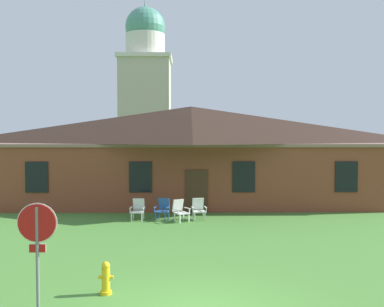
# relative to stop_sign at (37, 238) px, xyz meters

# --- Properties ---
(brick_building) EXTENTS (20.91, 10.40, 5.50)m
(brick_building) POSITION_rel_stop_sign_xyz_m (3.28, 17.81, 1.07)
(brick_building) COLOR brown
(brick_building) RESTS_ON ground
(dome_tower) EXTENTS (5.18, 5.18, 17.13)m
(dome_tower) POSITION_rel_stop_sign_xyz_m (-1.02, 35.29, 6.02)
(dome_tower) COLOR #BCB29E
(dome_tower) RESTS_ON ground
(stop_sign) EXTENTS (0.81, 0.07, 2.45)m
(stop_sign) POSITION_rel_stop_sign_xyz_m (0.00, 0.00, 0.00)
(stop_sign) COLOR slate
(stop_sign) RESTS_ON ground
(lawn_chair_by_porch) EXTENTS (0.68, 0.71, 0.96)m
(lawn_chair_by_porch) POSITION_rel_stop_sign_xyz_m (0.84, 10.96, -1.23)
(lawn_chair_by_porch) COLOR silver
(lawn_chair_by_porch) RESTS_ON ground
(lawn_chair_near_door) EXTENTS (0.74, 0.79, 0.96)m
(lawn_chair_near_door) POSITION_rel_stop_sign_xyz_m (1.94, 11.06, -1.23)
(lawn_chair_near_door) COLOR #2D5693
(lawn_chair_near_door) RESTS_ON ground
(lawn_chair_left_end) EXTENTS (0.84, 0.87, 0.96)m
(lawn_chair_left_end) POSITION_rel_stop_sign_xyz_m (2.73, 10.62, -1.23)
(lawn_chair_left_end) COLOR silver
(lawn_chair_left_end) RESTS_ON ground
(lawn_chair_middle) EXTENTS (0.70, 0.74, 0.96)m
(lawn_chair_middle) POSITION_rel_stop_sign_xyz_m (3.55, 11.01, -1.23)
(lawn_chair_middle) COLOR silver
(lawn_chair_middle) RESTS_ON ground
(fire_hydrant) EXTENTS (0.36, 0.28, 0.79)m
(fire_hydrant) POSITION_rel_stop_sign_xyz_m (1.08, 1.61, -1.35)
(fire_hydrant) COLOR gold
(fire_hydrant) RESTS_ON ground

